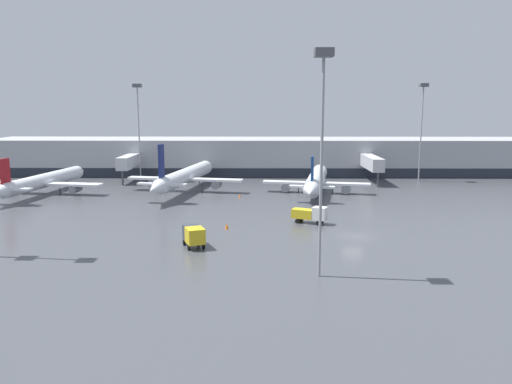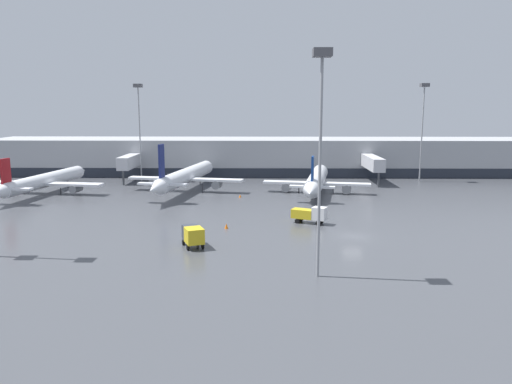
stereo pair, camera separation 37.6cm
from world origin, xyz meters
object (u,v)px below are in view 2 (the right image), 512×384
Objects in this scene: parked_jet_1 at (43,181)px; service_truck_0 at (310,214)px; parked_jet_0 at (316,180)px; apron_light_mast_4 at (139,107)px; apron_light_mast_1 at (423,106)px; traffic_cone_1 at (240,196)px; apron_light_mast_3 at (321,105)px; service_truck_2 at (193,235)px; parked_jet_2 at (185,176)px; traffic_cone_0 at (226,226)px.

service_truck_0 is (50.29, -24.35, -1.10)m from parked_jet_1.
apron_light_mast_4 reaches higher than parked_jet_0.
parked_jet_1 is 82.63m from apron_light_mast_1.
service_truck_0 is at bearing -124.53° from apron_light_mast_1.
parked_jet_0 is 1.48× the size of apron_light_mast_1.
apron_light_mast_3 reaches higher than traffic_cone_1.
service_truck_2 is at bearing 143.52° from apron_light_mast_3.
service_truck_0 is at bearing -130.64° from parked_jet_2.
parked_jet_0 reaches higher than parked_jet_1.
parked_jet_0 is at bearing -80.03° from parked_jet_1.
apron_light_mast_1 is at bearing 65.07° from apron_light_mast_3.
traffic_cone_0 is 53.40m from apron_light_mast_4.
apron_light_mast_1 is 1.00× the size of apron_light_mast_4.
traffic_cone_1 is 35.75m from apron_light_mast_4.
apron_light_mast_3 is at bearing -175.76° from parked_jet_0.
apron_light_mast_3 is (10.80, -19.95, 16.94)m from traffic_cone_0.
apron_light_mast_3 is (48.92, -47.61, 14.76)m from parked_jet_1.
parked_jet_2 is 40.95m from service_truck_2.
apron_light_mast_1 is (41.24, 45.54, 16.68)m from traffic_cone_0.
service_truck_0 is 0.24× the size of apron_light_mast_3.
apron_light_mast_4 is at bearing 50.65° from parked_jet_2.
apron_light_mast_4 is (15.08, 17.57, 14.43)m from parked_jet_1.
parked_jet_2 is 8.53× the size of service_truck_2.
traffic_cone_0 is 28.32m from apron_light_mast_3.
traffic_cone_0 is (10.60, -30.85, -2.76)m from parked_jet_2.
parked_jet_0 reaches higher than service_truck_0.
service_truck_2 is at bearing -129.09° from apron_light_mast_1.
apron_light_mast_1 is at bearing 80.22° from service_truck_0.
apron_light_mast_1 is (25.46, 16.13, 14.49)m from parked_jet_0.
apron_light_mast_1 is (79.36, 17.89, 14.49)m from parked_jet_1.
apron_light_mast_4 is (-12.44, 14.37, 13.86)m from parked_jet_2.
parked_jet_0 is 51.76m from apron_light_mast_3.
apron_light_mast_3 is (-4.98, -49.36, 14.75)m from parked_jet_0.
service_truck_2 is at bearing -97.09° from traffic_cone_1.
parked_jet_0 is 44.33m from apron_light_mast_4.
apron_light_mast_1 is 0.98× the size of apron_light_mast_3.
traffic_cone_1 is (-14.98, -4.95, -2.27)m from parked_jet_0.
parked_jet_1 is at bearing -167.30° from apron_light_mast_1.
service_truck_2 is (-19.20, -38.85, -0.98)m from parked_jet_0.
parked_jet_1 reaches higher than traffic_cone_0.
parked_jet_1 is 55.89m from service_truck_0.
service_truck_2 is at bearing -160.11° from parked_jet_2.
parked_jet_2 is 35.78m from service_truck_0.
apron_light_mast_3 is (-1.37, -23.25, 15.86)m from service_truck_0.
service_truck_0 is 9.47× the size of traffic_cone_1.
apron_light_mast_3 is at bearing -126.12° from parked_jet_1.
apron_light_mast_1 is at bearing 47.83° from traffic_cone_0.
service_truck_2 is at bearing -70.25° from apron_light_mast_4.
parked_jet_0 is 26.43m from parked_jet_2.
parked_jet_0 is 1.48× the size of apron_light_mast_4.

